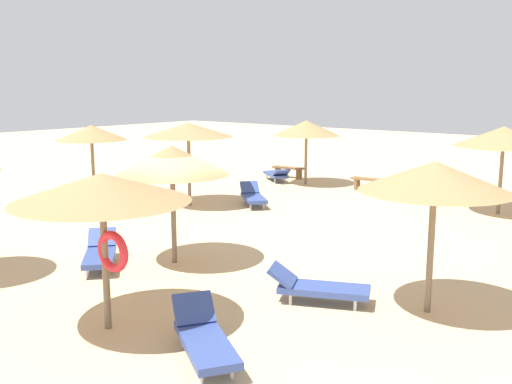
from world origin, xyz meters
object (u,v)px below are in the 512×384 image
(parasol_7, at_px, (91,133))
(bench_1, at_px, (370,182))
(bench_0, at_px, (288,170))
(parasol_4, at_px, (435,177))
(parasol_3, at_px, (504,137))
(parasol_5, at_px, (102,189))
(lounger_0, at_px, (277,174))
(parasol_1, at_px, (172,160))
(parasol_6, at_px, (188,130))
(lounger_4, at_px, (317,287))
(lounger_1, at_px, (100,253))
(lounger_5, at_px, (204,338))
(parasol_0, at_px, (306,128))
(lounger_6, at_px, (253,196))

(parasol_7, height_order, bench_1, parasol_7)
(bench_0, bearing_deg, parasol_4, -44.62)
(parasol_3, height_order, parasol_7, parasol_3)
(parasol_5, bearing_deg, lounger_0, 116.79)
(parasol_1, distance_m, parasol_6, 6.56)
(lounger_4, distance_m, bench_1, 12.39)
(parasol_3, bearing_deg, bench_0, 169.67)
(lounger_1, xyz_separation_m, lounger_4, (5.06, 1.23, -0.00))
(parasol_4, distance_m, lounger_0, 14.93)
(parasol_5, distance_m, lounger_5, 2.91)
(parasol_7, bearing_deg, lounger_5, -28.51)
(parasol_0, xyz_separation_m, parasol_4, (9.60, -10.08, 0.14))
(lounger_0, xyz_separation_m, lounger_4, (9.17, -10.80, 0.00))
(parasol_0, xyz_separation_m, lounger_4, (7.79, -11.00, -2.03))
(parasol_3, relative_size, lounger_0, 1.57)
(parasol_4, distance_m, parasol_5, 5.67)
(parasol_1, height_order, parasol_6, parasol_6)
(lounger_1, relative_size, bench_0, 1.21)
(parasol_3, relative_size, lounger_5, 1.57)
(bench_0, bearing_deg, lounger_0, -79.52)
(lounger_6, xyz_separation_m, bench_1, (1.76, 5.10, 0.03))
(parasol_4, height_order, lounger_4, parasol_4)
(parasol_1, distance_m, parasol_3, 10.99)
(parasol_1, height_order, lounger_0, parasol_1)
(parasol_1, height_order, parasol_3, parasol_3)
(parasol_1, xyz_separation_m, parasol_6, (-4.44, 4.82, 0.19))
(parasol_0, bearing_deg, lounger_0, -172.01)
(parasol_5, bearing_deg, bench_1, 101.19)
(parasol_4, bearing_deg, lounger_4, -153.21)
(parasol_6, height_order, lounger_4, parasol_6)
(lounger_6, distance_m, bench_0, 6.28)
(lounger_1, height_order, lounger_5, lounger_5)
(lounger_4, xyz_separation_m, bench_1, (-4.97, 11.35, 0.03))
(lounger_1, relative_size, bench_1, 1.22)
(lounger_5, bearing_deg, lounger_0, 123.45)
(parasol_6, bearing_deg, parasol_5, -51.94)
(parasol_4, bearing_deg, parasol_6, 158.87)
(parasol_7, bearing_deg, parasol_0, 60.08)
(bench_0, bearing_deg, bench_1, -7.74)
(lounger_5, height_order, bench_1, lounger_5)
(parasol_1, height_order, bench_0, parasol_1)
(parasol_1, height_order, parasol_7, parasol_1)
(lounger_1, distance_m, lounger_6, 7.66)
(parasol_1, bearing_deg, parasol_5, -60.01)
(parasol_3, bearing_deg, parasol_0, 174.28)
(lounger_0, bearing_deg, parasol_6, -82.74)
(parasol_0, bearing_deg, lounger_5, -61.06)
(parasol_1, distance_m, bench_1, 11.53)
(parasol_0, xyz_separation_m, lounger_1, (2.73, -12.23, -2.03))
(lounger_5, xyz_separation_m, bench_0, (-9.30, 14.90, 0.03))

